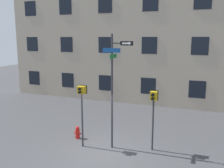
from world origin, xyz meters
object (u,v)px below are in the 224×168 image
at_px(pedestrian_signal_left, 82,100).
at_px(pedestrian_signal_right, 153,105).
at_px(street_sign_pole, 113,83).
at_px(fire_hydrant, 78,133).

relative_size(pedestrian_signal_left, pedestrian_signal_right, 1.06).
bearing_deg(street_sign_pole, pedestrian_signal_left, -164.69).
bearing_deg(street_sign_pole, pedestrian_signal_right, 14.20).
xyz_separation_m(street_sign_pole, pedestrian_signal_left, (-1.38, -0.38, -0.77)).
height_order(street_sign_pole, pedestrian_signal_left, street_sign_pole).
bearing_deg(street_sign_pole, fire_hydrant, 170.00).
xyz_separation_m(pedestrian_signal_right, fire_hydrant, (-3.78, -0.07, -1.81)).
bearing_deg(fire_hydrant, pedestrian_signal_right, 1.00).
xyz_separation_m(street_sign_pole, pedestrian_signal_right, (1.70, 0.43, -0.90)).
distance_m(street_sign_pole, pedestrian_signal_left, 1.63).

